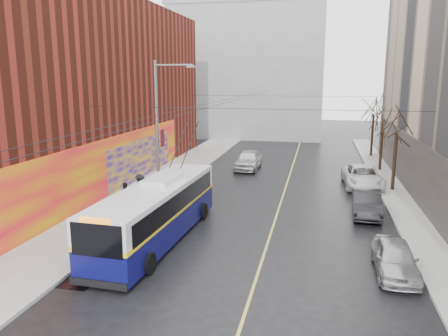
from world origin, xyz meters
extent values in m
plane|color=black|center=(0.00, 0.00, 0.00)|extent=(140.00, 140.00, 0.00)
cube|color=gray|center=(-8.00, 12.00, 0.07)|extent=(4.00, 60.00, 0.15)
cube|color=gray|center=(9.00, 12.00, 0.07)|extent=(2.00, 60.00, 0.15)
cube|color=#BFB74C|center=(1.50, 14.00, 0.00)|extent=(0.12, 50.00, 0.01)
cube|color=#571D11|center=(-16.00, 14.00, 7.00)|extent=(12.00, 36.00, 14.00)
cube|color=#E2AB05|center=(-9.96, 10.00, 2.00)|extent=(0.08, 28.00, 4.00)
cube|color=#22059D|center=(-9.92, 16.00, 1.60)|extent=(0.06, 12.00, 3.20)
cube|color=#4C4742|center=(9.97, 14.00, 2.00)|extent=(0.06, 36.00, 4.00)
cube|color=gray|center=(-6.00, 45.00, 9.00)|extent=(20.00, 12.00, 18.00)
cylinder|color=slate|center=(-6.30, 10.00, 4.50)|extent=(0.20, 0.20, 9.00)
cube|color=#5A0C19|center=(-5.95, 10.00, 4.20)|extent=(0.04, 0.60, 1.10)
cylinder|color=slate|center=(-5.10, 10.00, 8.70)|extent=(2.40, 0.10, 0.10)
cube|color=slate|center=(-4.00, 10.00, 8.60)|extent=(0.50, 0.22, 0.12)
cylinder|color=black|center=(-3.80, 15.00, 6.20)|extent=(0.02, 60.00, 0.02)
cylinder|color=black|center=(-2.80, 15.00, 6.20)|extent=(0.02, 60.00, 0.02)
cylinder|color=black|center=(0.00, 6.00, 6.40)|extent=(18.00, 0.02, 0.02)
cylinder|color=black|center=(0.00, 22.00, 6.40)|extent=(18.00, 0.02, 0.02)
cylinder|color=black|center=(9.00, 16.00, 2.10)|extent=(0.24, 0.24, 4.20)
cylinder|color=black|center=(9.00, 23.00, 2.24)|extent=(0.24, 0.24, 4.48)
cylinder|color=black|center=(9.00, 30.00, 2.18)|extent=(0.24, 0.24, 4.37)
cube|color=black|center=(-5.75, -0.44, 0.00)|extent=(2.08, 3.52, 0.01)
ellipsoid|color=slate|center=(-2.41, 9.43, 6.42)|extent=(0.44, 0.20, 0.12)
ellipsoid|color=slate|center=(-2.35, 10.91, 7.94)|extent=(0.44, 0.20, 0.12)
ellipsoid|color=slate|center=(-3.88, 11.50, 5.52)|extent=(0.44, 0.20, 0.12)
cube|color=#090946|center=(-3.92, 3.50, 0.88)|extent=(2.88, 11.21, 1.39)
cube|color=silver|center=(-3.92, 3.50, 2.18)|extent=(2.88, 11.21, 1.20)
cube|color=yellow|center=(-3.92, 3.50, 1.58)|extent=(2.91, 11.25, 0.20)
cube|color=black|center=(-4.16, -2.07, 2.04)|extent=(2.13, 0.13, 1.30)
cube|color=black|center=(-3.69, 9.07, 2.04)|extent=(2.13, 0.13, 1.11)
cube|color=black|center=(-5.14, 3.55, 2.09)|extent=(0.47, 10.19, 0.93)
cube|color=black|center=(-2.70, 3.45, 2.09)|extent=(0.47, 10.19, 0.93)
cube|color=silver|center=(-3.88, 4.43, 2.92)|extent=(1.41, 2.83, 0.28)
cube|color=black|center=(-4.16, -2.10, 0.32)|extent=(2.41, 0.21, 0.28)
cylinder|color=black|center=(-5.28, -0.15, 0.46)|extent=(0.32, 0.94, 0.93)
cylinder|color=black|center=(-2.87, -0.26, 0.46)|extent=(0.32, 0.94, 0.93)
cylinder|color=black|center=(-4.97, 7.26, 0.46)|extent=(0.32, 0.94, 0.93)
cylinder|color=black|center=(-2.56, 7.15, 0.46)|extent=(0.32, 0.94, 0.93)
cylinder|color=black|center=(-4.07, 7.68, 4.26)|extent=(0.19, 3.22, 2.28)
cylinder|color=black|center=(-3.42, 7.65, 4.26)|extent=(0.19, 3.22, 2.28)
imported|color=#B2B2B7|center=(7.00, 1.94, 0.69)|extent=(1.63, 4.03, 1.37)
imported|color=black|center=(6.63, 9.86, 0.73)|extent=(1.72, 4.49, 1.46)
imported|color=silver|center=(7.00, 16.86, 0.79)|extent=(2.91, 5.79, 1.57)
imported|color=silver|center=(-2.27, 21.47, 0.84)|extent=(2.07, 4.95, 1.67)
imported|color=black|center=(-6.94, 9.01, 1.03)|extent=(0.57, 0.73, 1.77)
imported|color=black|center=(-7.53, 7.73, 0.95)|extent=(0.97, 0.98, 1.60)
imported|color=black|center=(-7.56, 9.86, 0.98)|extent=(1.04, 1.24, 1.66)
camera|label=1|loc=(3.71, -15.94, 7.96)|focal=35.00mm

